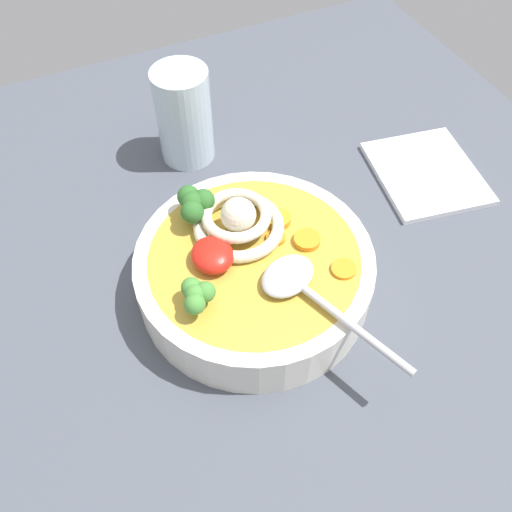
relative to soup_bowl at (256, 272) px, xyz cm
name	(u,v)px	position (x,y,z in cm)	size (l,w,h in cm)	color
table_slab	(250,291)	(1.19, 0.21, -5.15)	(97.77, 97.77, 4.33)	#474C56
soup_bowl	(256,272)	(0.00, 0.00, 0.00)	(25.18, 25.18, 5.77)	silver
noodle_pile	(235,222)	(4.15, 0.54, 4.13)	(10.70, 10.49, 4.30)	beige
soup_spoon	(298,284)	(-5.41, -2.07, 3.59)	(17.28, 9.32, 1.60)	#B7B7BC
chili_sauce_dollop	(213,256)	(1.00, 4.31, 3.87)	(4.79, 4.31, 2.15)	red
broccoli_floret_beside_noodles	(194,203)	(7.45, 3.80, 5.18)	(4.83, 4.16, 3.82)	#7A9E60
broccoli_floret_front	(197,295)	(-3.23, 7.61, 4.75)	(3.95, 3.40, 3.13)	#7A9E60
carrot_slice_rear	(274,235)	(1.56, -2.82, 3.02)	(2.03, 2.03, 0.46)	orange
carrot_slice_right	(307,240)	(-0.53, -5.65, 3.14)	(2.80, 2.80, 0.69)	orange
carrot_slice_beside_chili	(279,219)	(3.27, -4.21, 3.19)	(2.61, 2.61, 0.79)	orange
carrot_slice_near_spoon	(344,269)	(-5.33, -7.32, 2.99)	(2.55, 2.55, 0.40)	orange
drinking_glass	(184,116)	(23.87, -0.82, 3.38)	(7.11, 7.11, 12.72)	silver
folded_napkin	(426,173)	(6.97, -27.75, -2.58)	(14.65, 12.80, 0.80)	white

